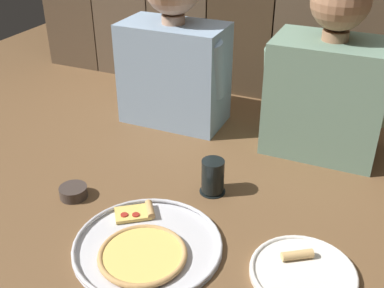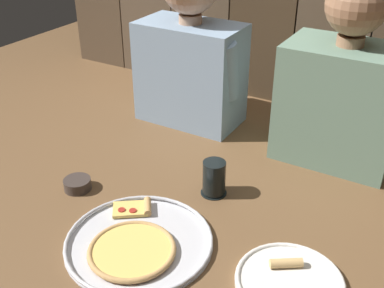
{
  "view_description": "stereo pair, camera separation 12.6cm",
  "coord_description": "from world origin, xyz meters",
  "views": [
    {
      "loc": [
        0.43,
        -0.9,
        0.81
      ],
      "look_at": [
        -0.01,
        0.1,
        0.18
      ],
      "focal_mm": 43.91,
      "sensor_mm": 36.0,
      "label": 1
    },
    {
      "loc": [
        0.55,
        -0.85,
        0.81
      ],
      "look_at": [
        -0.01,
        0.1,
        0.18
      ],
      "focal_mm": 43.91,
      "sensor_mm": 36.0,
      "label": 2
    }
  ],
  "objects": [
    {
      "name": "dinner_plate",
      "position": [
        0.35,
        -0.07,
        0.01
      ],
      "size": [
        0.25,
        0.25,
        0.03
      ],
      "color": "white",
      "rests_on": "ground"
    },
    {
      "name": "diner_right",
      "position": [
        0.27,
        0.54,
        0.26
      ],
      "size": [
        0.4,
        0.24,
        0.59
      ],
      "color": "slate",
      "rests_on": "ground"
    },
    {
      "name": "ground_plane",
      "position": [
        0.0,
        0.0,
        0.0
      ],
      "size": [
        3.2,
        3.2,
        0.0
      ],
      "primitive_type": "plane",
      "color": "brown"
    },
    {
      "name": "drinking_glass",
      "position": [
        0.03,
        0.15,
        0.05
      ],
      "size": [
        0.08,
        0.08,
        0.11
      ],
      "color": "black",
      "rests_on": "ground"
    },
    {
      "name": "dipping_bowl",
      "position": [
        -0.32,
        -0.03,
        0.02
      ],
      "size": [
        0.08,
        0.08,
        0.03
      ],
      "color": "#3D332D",
      "rests_on": "ground"
    },
    {
      "name": "pizza_tray",
      "position": [
        -0.03,
        -0.14,
        0.01
      ],
      "size": [
        0.37,
        0.37,
        0.03
      ],
      "color": "silver",
      "rests_on": "ground"
    },
    {
      "name": "diner_left",
      "position": [
        -0.27,
        0.54,
        0.28
      ],
      "size": [
        0.41,
        0.21,
        0.6
      ],
      "color": "#849EB7",
      "rests_on": "ground"
    }
  ]
}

